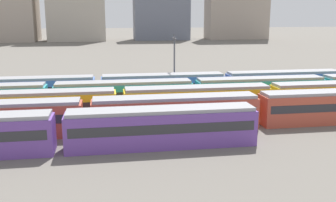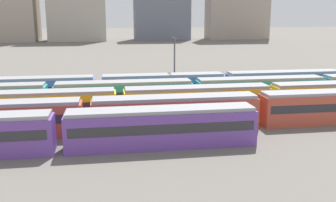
{
  "view_description": "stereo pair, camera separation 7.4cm",
  "coord_description": "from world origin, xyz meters",
  "px_view_note": "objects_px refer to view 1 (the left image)",
  "views": [
    {
      "loc": [
        27.02,
        -35.23,
        12.44
      ],
      "look_at": [
        34.42,
        10.4,
        2.04
      ],
      "focal_mm": 41.8,
      "sensor_mm": 36.0,
      "label": 1
    },
    {
      "loc": [
        27.09,
        -35.24,
        12.44
      ],
      "look_at": [
        34.42,
        10.4,
        2.04
      ],
      "focal_mm": 41.8,
      "sensor_mm": 36.0,
      "label": 2
    }
  ],
  "objects_px": {
    "train_track_2": "(197,101)",
    "train_track_3": "(194,93)",
    "train_track_1": "(175,113)",
    "train_track_4": "(225,85)",
    "catenary_pole_1": "(174,61)"
  },
  "relations": [
    {
      "from": "train_track_4",
      "to": "train_track_1",
      "type": "bearing_deg",
      "value": -123.77
    },
    {
      "from": "train_track_1",
      "to": "catenary_pole_1",
      "type": "relative_size",
      "value": 10.07
    },
    {
      "from": "train_track_1",
      "to": "catenary_pole_1",
      "type": "xyz_separation_m",
      "value": [
        3.23,
        18.9,
        3.28
      ]
    },
    {
      "from": "train_track_1",
      "to": "train_track_4",
      "type": "relative_size",
      "value": 0.83
    },
    {
      "from": "train_track_1",
      "to": "catenary_pole_1",
      "type": "height_order",
      "value": "catenary_pole_1"
    },
    {
      "from": "train_track_1",
      "to": "train_track_4",
      "type": "distance_m",
      "value": 18.77
    },
    {
      "from": "train_track_1",
      "to": "train_track_3",
      "type": "height_order",
      "value": "same"
    },
    {
      "from": "train_track_1",
      "to": "catenary_pole_1",
      "type": "distance_m",
      "value": 19.45
    },
    {
      "from": "train_track_3",
      "to": "catenary_pole_1",
      "type": "xyz_separation_m",
      "value": [
        -1.22,
        8.5,
        3.28
      ]
    },
    {
      "from": "train_track_2",
      "to": "train_track_4",
      "type": "xyz_separation_m",
      "value": [
        6.75,
        10.4,
        0.0
      ]
    },
    {
      "from": "train_track_2",
      "to": "train_track_3",
      "type": "distance_m",
      "value": 5.26
    },
    {
      "from": "train_track_2",
      "to": "train_track_3",
      "type": "height_order",
      "value": "same"
    },
    {
      "from": "train_track_4",
      "to": "catenary_pole_1",
      "type": "xyz_separation_m",
      "value": [
        -7.2,
        3.3,
        3.28
      ]
    },
    {
      "from": "train_track_3",
      "to": "train_track_4",
      "type": "distance_m",
      "value": 7.92
    },
    {
      "from": "train_track_3",
      "to": "train_track_4",
      "type": "xyz_separation_m",
      "value": [
        5.98,
        5.2,
        0.0
      ]
    }
  ]
}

